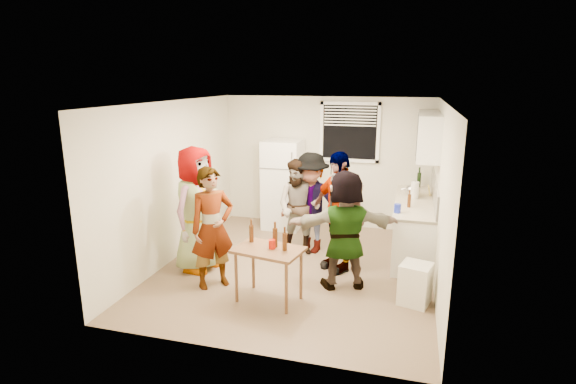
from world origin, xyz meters
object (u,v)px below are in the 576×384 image
(guest_grey, at_px, (200,268))
(guest_back_right, at_px, (310,251))
(trash_bin, at_px, (415,285))
(guest_stripe, at_px, (215,285))
(beer_bottle_counter, at_px, (409,207))
(blue_cup, at_px, (397,213))
(serving_table, at_px, (269,300))
(red_cup, at_px, (272,248))
(refrigerator, at_px, (283,184))
(guest_orange, at_px, (343,286))
(wine_bottle, at_px, (418,188))
(kettle, at_px, (412,196))
(guest_back_left, at_px, (299,252))
(beer_bottle_table, at_px, (275,247))
(guest_black, at_px, (336,268))

(guest_grey, relative_size, guest_back_right, 1.13)
(trash_bin, relative_size, guest_stripe, 0.32)
(beer_bottle_counter, height_order, blue_cup, beer_bottle_counter)
(blue_cup, relative_size, guest_back_right, 0.08)
(serving_table, relative_size, red_cup, 7.23)
(refrigerator, relative_size, trash_bin, 3.17)
(guest_grey, bearing_deg, refrigerator, -6.23)
(serving_table, distance_m, guest_orange, 1.10)
(refrigerator, height_order, wine_bottle, refrigerator)
(serving_table, distance_m, guest_grey, 1.51)
(guest_grey, bearing_deg, blue_cup, -64.64)
(blue_cup, xyz_separation_m, serving_table, (-1.54, -1.44, -0.90))
(kettle, distance_m, guest_back_left, 2.14)
(wine_bottle, distance_m, guest_back_left, 2.51)
(blue_cup, distance_m, beer_bottle_table, 2.01)
(guest_orange, bearing_deg, guest_back_left, -68.55)
(wine_bottle, height_order, guest_grey, wine_bottle)
(refrigerator, bearing_deg, serving_table, -77.51)
(kettle, xyz_separation_m, guest_back_left, (-1.78, -0.78, -0.90))
(beer_bottle_counter, height_order, guest_grey, beer_bottle_counter)
(red_cup, bearing_deg, serving_table, -154.86)
(wine_bottle, bearing_deg, blue_cup, -100.40)
(wine_bottle, relative_size, serving_table, 0.33)
(kettle, relative_size, guest_stripe, 0.16)
(wine_bottle, xyz_separation_m, trash_bin, (-0.01, -2.70, -0.65))
(guest_grey, xyz_separation_m, guest_back_left, (1.31, 1.04, 0.00))
(beer_bottle_counter, height_order, serving_table, beer_bottle_counter)
(guest_orange, bearing_deg, trash_bin, 146.32)
(trash_bin, height_order, guest_back_left, trash_bin)
(red_cup, bearing_deg, wine_bottle, 59.86)
(guest_grey, bearing_deg, wine_bottle, -41.86)
(blue_cup, height_order, trash_bin, blue_cup)
(blue_cup, height_order, guest_back_left, blue_cup)
(guest_back_right, height_order, guest_orange, guest_back_right)
(kettle, distance_m, trash_bin, 2.18)
(guest_back_left, bearing_deg, guest_back_right, 43.08)
(kettle, distance_m, guest_stripe, 3.59)
(beer_bottle_table, relative_size, guest_grey, 0.13)
(kettle, bearing_deg, beer_bottle_counter, -75.60)
(guest_grey, xyz_separation_m, guest_black, (2.03, 0.55, 0.00))
(serving_table, relative_size, guest_back_left, 0.54)
(wine_bottle, height_order, guest_back_left, wine_bottle)
(beer_bottle_table, bearing_deg, kettle, 55.08)
(beer_bottle_counter, xyz_separation_m, guest_orange, (-0.82, -1.12, -0.90))
(trash_bin, relative_size, guest_grey, 0.28)
(red_cup, height_order, guest_black, red_cup)
(guest_grey, xyz_separation_m, guest_stripe, (0.47, -0.47, 0.00))
(trash_bin, bearing_deg, guest_black, 144.72)
(guest_black, bearing_deg, wine_bottle, 98.57)
(serving_table, height_order, guest_grey, serving_table)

